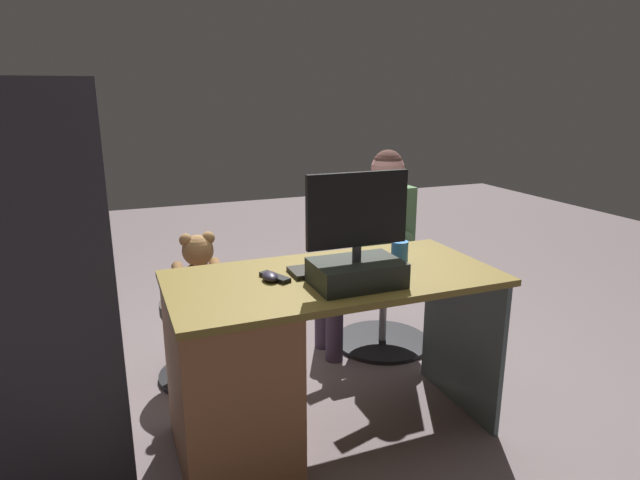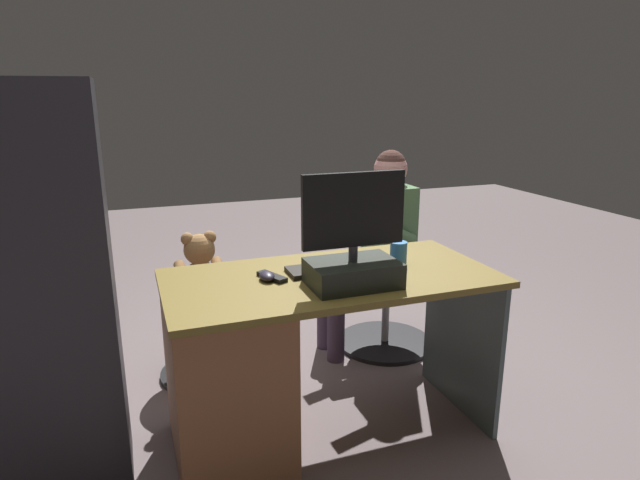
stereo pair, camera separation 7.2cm
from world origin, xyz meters
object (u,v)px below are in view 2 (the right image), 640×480
object	(u,v)px
person	(376,236)
teddy_bear	(200,268)
keyboard	(336,268)
tv_remote	(272,277)
cup	(398,253)
office_chair_teddy	(204,329)
visitor_chair	(386,307)
monitor	(353,255)
computer_mouse	(267,276)
desk	(250,365)

from	to	relation	value
person	teddy_bear	bearing A→B (deg)	-1.09
keyboard	teddy_bear	world-z (taller)	teddy_bear
keyboard	tv_remote	bearing A→B (deg)	2.76
cup	office_chair_teddy	size ratio (longest dim) A/B	0.21
keyboard	visitor_chair	xyz separation A→B (m)	(-0.59, -0.66, -0.52)
keyboard	office_chair_teddy	size ratio (longest dim) A/B	0.85
tv_remote	person	distance (m)	1.04
monitor	visitor_chair	bearing A→B (deg)	-124.87
cup	person	bearing A→B (deg)	-108.08
computer_mouse	visitor_chair	bearing A→B (deg)	-142.76
desk	visitor_chair	size ratio (longest dim) A/B	2.41
cup	office_chair_teddy	xyz separation A→B (m)	(0.78, -0.68, -0.54)
keyboard	computer_mouse	world-z (taller)	computer_mouse
office_chair_teddy	person	xyz separation A→B (m)	(-1.00, 0.01, 0.42)
computer_mouse	teddy_bear	size ratio (longest dim) A/B	0.26
computer_mouse	cup	bearing A→B (deg)	-179.15
visitor_chair	cup	bearing A→B (deg)	66.16
cup	visitor_chair	bearing A→B (deg)	-113.84
cup	person	size ratio (longest dim) A/B	0.09
desk	computer_mouse	xyz separation A→B (m)	(-0.09, -0.03, 0.37)
monitor	keyboard	world-z (taller)	monitor
keyboard	office_chair_teddy	xyz separation A→B (m)	(0.49, -0.67, -0.50)
teddy_bear	tv_remote	bearing A→B (deg)	106.26
monitor	keyboard	size ratio (longest dim) A/B	1.06
keyboard	tv_remote	size ratio (longest dim) A/B	2.80
desk	person	world-z (taller)	person
tv_remote	monitor	bearing A→B (deg)	123.45
monitor	computer_mouse	bearing A→B (deg)	-29.45
monitor	tv_remote	distance (m)	0.35
person	computer_mouse	bearing A→B (deg)	39.79
keyboard	teddy_bear	distance (m)	0.85
person	tv_remote	bearing A→B (deg)	40.21
computer_mouse	cup	xyz separation A→B (m)	(-0.60, -0.01, 0.03)
cup	tv_remote	distance (m)	0.58
visitor_chair	teddy_bear	bearing A→B (deg)	-1.04
keyboard	visitor_chair	bearing A→B (deg)	-131.73
monitor	computer_mouse	distance (m)	0.36
tv_remote	person	xyz separation A→B (m)	(-0.80, -0.67, -0.07)
monitor	office_chair_teddy	bearing A→B (deg)	-60.75
computer_mouse	office_chair_teddy	bearing A→B (deg)	-75.45
keyboard	cup	distance (m)	0.29
computer_mouse	person	xyz separation A→B (m)	(-0.82, -0.68, -0.08)
monitor	computer_mouse	world-z (taller)	monitor
desk	monitor	size ratio (longest dim) A/B	3.07
teddy_bear	visitor_chair	bearing A→B (deg)	178.96
office_chair_teddy	person	bearing A→B (deg)	179.62
visitor_chair	person	bearing A→B (deg)	-0.38
keyboard	teddy_bear	size ratio (longest dim) A/B	1.16
monitor	teddy_bear	distance (m)	1.03
office_chair_teddy	monitor	bearing A→B (deg)	119.25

